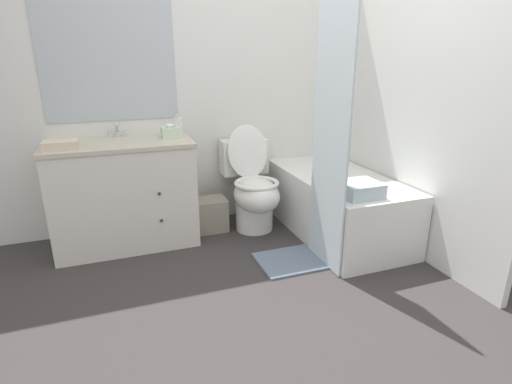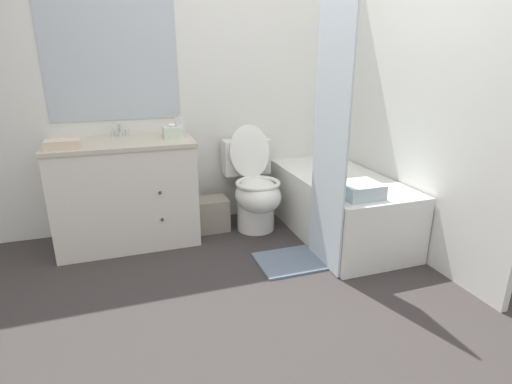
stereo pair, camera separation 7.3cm
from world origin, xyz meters
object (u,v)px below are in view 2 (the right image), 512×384
bathtub (338,205)px  bath_towel_folded (360,190)px  toilet (254,189)px  bath_mat (291,261)px  hand_towel_folded (62,144)px  wastebasket (212,214)px  tissue_box (172,132)px  sink_faucet (120,132)px  soap_dispenser (179,126)px  vanity_cabinet (126,191)px

bathtub → bath_towel_folded: bath_towel_folded is taller
bath_towel_folded → toilet: bearing=120.5°
bathtub → bath_mat: size_ratio=2.88×
toilet → hand_towel_folded: (-1.43, -0.08, 0.51)m
bath_mat → wastebasket: bearing=118.1°
bathtub → wastebasket: size_ratio=4.92×
toilet → bathtub: (0.62, -0.34, -0.10)m
toilet → tissue_box: (-0.65, 0.09, 0.52)m
bath_towel_folded → bathtub: bearing=75.0°
sink_faucet → soap_dispenser: (0.45, -0.17, 0.04)m
wastebasket → hand_towel_folded: bearing=-171.3°
toilet → soap_dispenser: size_ratio=4.98×
bathtub → wastebasket: bathtub is taller
vanity_cabinet → bath_towel_folded: size_ratio=4.00×
vanity_cabinet → bath_mat: (1.09, -0.76, -0.42)m
wastebasket → hand_towel_folded: (-1.06, -0.16, 0.72)m
tissue_box → bath_mat: (0.70, -0.78, -0.87)m
sink_faucet → hand_towel_folded: size_ratio=0.62×
vanity_cabinet → bath_mat: bearing=-34.8°
tissue_box → bath_towel_folded: 1.50m
sink_faucet → wastebasket: bearing=-15.6°
hand_towel_folded → wastebasket: bearing=8.7°
bath_mat → sink_faucet: bearing=138.7°
bathtub → bath_towel_folded: (-0.13, -0.49, 0.30)m
bath_towel_folded → tissue_box: bearing=141.2°
soap_dispenser → bath_mat: bearing=-51.2°
sink_faucet → tissue_box: bearing=-25.2°
toilet → wastebasket: (-0.36, 0.08, -0.21)m
sink_faucet → soap_dispenser: 0.48m
toilet → bath_towel_folded: 0.99m
wastebasket → bath_towel_folded: bath_towel_folded is taller
hand_towel_folded → sink_faucet: bearing=42.7°
wastebasket → hand_towel_folded: size_ratio=1.24×
bath_towel_folded → wastebasket: bearing=133.0°
hand_towel_folded → bath_mat: (1.48, -0.61, -0.85)m
vanity_cabinet → sink_faucet: 0.48m
vanity_cabinet → tissue_box: 0.60m
sink_faucet → soap_dispenser: soap_dispenser is taller
tissue_box → toilet: bearing=-7.6°
hand_towel_folded → soap_dispenser: bearing=12.6°
tissue_box → hand_towel_folded: 0.79m
sink_faucet → bath_mat: (1.09, -0.96, -0.86)m
vanity_cabinet → wastebasket: size_ratio=3.81×
bathtub → wastebasket: bearing=156.9°
toilet → wastebasket: size_ratio=3.14×
soap_dispenser → bath_mat: (0.64, -0.80, -0.90)m
wastebasket → bath_towel_folded: 1.32m
vanity_cabinet → toilet: bearing=-4.0°
bath_mat → soap_dispenser: bearing=128.8°
vanity_cabinet → tissue_box: bearing=2.3°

